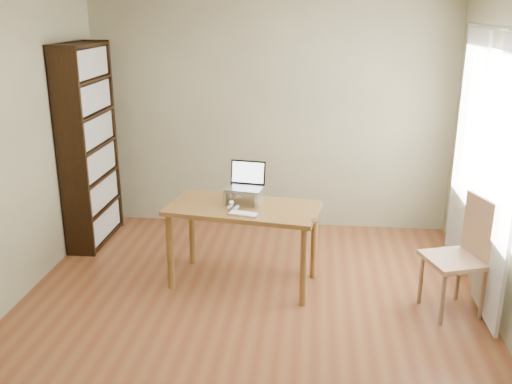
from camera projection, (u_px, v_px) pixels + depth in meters
name	position (u px, v px, depth m)	size (l,w,h in m)	color
room	(249.00, 168.00, 4.21)	(4.04, 4.54, 2.64)	brown
bookshelf	(89.00, 146.00, 5.93)	(0.30, 0.90, 2.10)	black
curtains	(482.00, 164.00, 4.80)	(0.03, 1.90, 2.25)	silver
desk	(243.00, 217.00, 5.08)	(1.41, 0.86, 0.75)	brown
laptop_stand	(244.00, 194.00, 5.10)	(0.32, 0.25, 0.13)	silver
laptop	(245.00, 181.00, 5.12)	(0.35, 0.31, 0.23)	silver
keyboard	(243.00, 214.00, 4.83)	(0.28, 0.16, 0.02)	silver
coaster	(316.00, 220.00, 4.71)	(0.09, 0.09, 0.01)	#513A1B
cat	(240.00, 195.00, 5.14)	(0.24, 0.48, 0.14)	#453D36
chair	(465.00, 253.00, 4.61)	(0.56, 0.56, 0.99)	#9E8056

